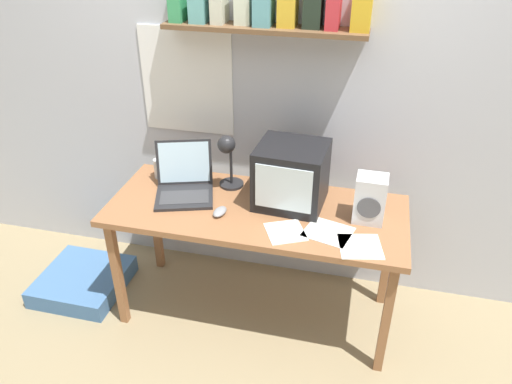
{
  "coord_description": "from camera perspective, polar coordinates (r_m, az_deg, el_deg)",
  "views": [
    {
      "loc": [
        0.54,
        -2.2,
        2.2
      ],
      "look_at": [
        0.0,
        0.0,
        0.85
      ],
      "focal_mm": 35.0,
      "sensor_mm": 36.0,
      "label": 1
    }
  ],
  "objects": [
    {
      "name": "desk_lamp",
      "position": [
        2.76,
        -3.23,
        4.33
      ],
      "size": [
        0.14,
        0.18,
        0.34
      ],
      "rotation": [
        0.0,
        0.0,
        -0.07
      ],
      "color": "#232326",
      "rests_on": "corner_desk"
    },
    {
      "name": "juice_glass",
      "position": [
        3.01,
        -10.98,
        2.57
      ],
      "size": [
        0.06,
        0.06,
        0.12
      ],
      "color": "white",
      "rests_on": "corner_desk"
    },
    {
      "name": "corner_desk",
      "position": [
        2.73,
        -0.0,
        -3.03
      ],
      "size": [
        1.61,
        0.66,
        0.75
      ],
      "color": "#95603C",
      "rests_on": "ground_plane"
    },
    {
      "name": "open_notebook",
      "position": [
        2.51,
        3.4,
        -4.57
      ],
      "size": [
        0.25,
        0.25,
        0.0
      ],
      "rotation": [
        0.0,
        0.0,
        0.46
      ],
      "color": "white",
      "rests_on": "corner_desk"
    },
    {
      "name": "computer_mouse",
      "position": [
        2.64,
        -4.16,
        -2.26
      ],
      "size": [
        0.08,
        0.11,
        0.03
      ],
      "rotation": [
        0.0,
        0.0,
        -0.17
      ],
      "color": "gray",
      "rests_on": "corner_desk"
    },
    {
      "name": "crt_monitor",
      "position": [
        2.66,
        4.06,
        1.93
      ],
      "size": [
        0.38,
        0.36,
        0.34
      ],
      "rotation": [
        0.0,
        0.0,
        -0.07
      ],
      "color": "black",
      "rests_on": "corner_desk"
    },
    {
      "name": "ground_plane",
      "position": [
        3.16,
        -0.0,
        -13.32
      ],
      "size": [
        12.0,
        12.0,
        0.0
      ],
      "primitive_type": "plane",
      "color": "#92805D"
    },
    {
      "name": "loose_paper_near_laptop",
      "position": [
        2.46,
        11.83,
        -6.1
      ],
      "size": [
        0.24,
        0.24,
        0.0
      ],
      "rotation": [
        0.0,
        0.0,
        0.21
      ],
      "color": "white",
      "rests_on": "corner_desk"
    },
    {
      "name": "back_wall",
      "position": [
        2.86,
        2.21,
        12.76
      ],
      "size": [
        5.6,
        0.24,
        2.6
      ],
      "color": "silver",
      "rests_on": "ground_plane"
    },
    {
      "name": "floor_cushion",
      "position": [
        3.45,
        -19.13,
        -9.61
      ],
      "size": [
        0.51,
        0.51,
        0.12
      ],
      "color": "#436C9C",
      "rests_on": "ground_plane"
    },
    {
      "name": "space_heater",
      "position": [
        2.59,
        12.9,
        -0.77
      ],
      "size": [
        0.16,
        0.14,
        0.25
      ],
      "rotation": [
        0.0,
        0.0,
        -0.02
      ],
      "color": "silver",
      "rests_on": "corner_desk"
    },
    {
      "name": "laptop",
      "position": [
        2.83,
        -8.18,
        1.2
      ],
      "size": [
        0.4,
        0.4,
        0.27
      ],
      "rotation": [
        0.0,
        0.0,
        0.32
      ],
      "color": "#232326",
      "rests_on": "corner_desk"
    },
    {
      "name": "loose_paper_near_monitor",
      "position": [
        2.53,
        8.24,
        -4.54
      ],
      "size": [
        0.27,
        0.25,
        0.0
      ],
      "rotation": [
        0.0,
        0.0,
        -0.26
      ],
      "color": "silver",
      "rests_on": "corner_desk"
    }
  ]
}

